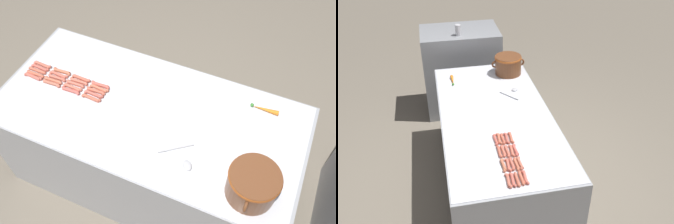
% 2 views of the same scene
% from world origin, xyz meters
% --- Properties ---
extents(ground_plane, '(20.00, 20.00, 0.00)m').
position_xyz_m(ground_plane, '(0.00, 0.00, 0.00)').
color(ground_plane, '#756B5B').
extents(griddle_counter, '(0.95, 1.99, 0.83)m').
position_xyz_m(griddle_counter, '(0.00, 0.00, 0.41)').
color(griddle_counter, '#9EA0A5').
rests_on(griddle_counter, ground_plane).
extents(back_cabinet, '(0.92, 0.62, 1.03)m').
position_xyz_m(back_cabinet, '(-0.14, 1.57, 0.52)').
color(back_cabinet, gray).
rests_on(back_cabinet, ground_plane).
extents(hot_dog_0, '(0.03, 0.14, 0.02)m').
position_xyz_m(hot_dog_0, '(-0.07, -0.85, 0.84)').
color(hot_dog_0, '#CB6550').
rests_on(hot_dog_0, griddle_counter).
extents(hot_dog_1, '(0.03, 0.14, 0.02)m').
position_xyz_m(hot_dog_1, '(-0.07, -0.69, 0.84)').
color(hot_dog_1, '#C46849').
rests_on(hot_dog_1, griddle_counter).
extents(hot_dog_2, '(0.03, 0.14, 0.02)m').
position_xyz_m(hot_dog_2, '(-0.07, -0.54, 0.84)').
color(hot_dog_2, '#CB604A').
rests_on(hot_dog_2, griddle_counter).
extents(hot_dog_3, '(0.03, 0.14, 0.02)m').
position_xyz_m(hot_dog_3, '(-0.07, -0.39, 0.84)').
color(hot_dog_3, '#CD5B4D').
rests_on(hot_dog_3, griddle_counter).
extents(hot_dog_4, '(0.03, 0.14, 0.02)m').
position_xyz_m(hot_dog_4, '(-0.04, -0.85, 0.84)').
color(hot_dog_4, '#C85F50').
rests_on(hot_dog_4, griddle_counter).
extents(hot_dog_5, '(0.03, 0.14, 0.02)m').
position_xyz_m(hot_dog_5, '(-0.04, -0.70, 0.84)').
color(hot_dog_5, '#CD6250').
rests_on(hot_dog_5, griddle_counter).
extents(hot_dog_6, '(0.03, 0.14, 0.02)m').
position_xyz_m(hot_dog_6, '(-0.04, -0.53, 0.84)').
color(hot_dog_6, '#CC6550').
rests_on(hot_dog_6, griddle_counter).
extents(hot_dog_7, '(0.03, 0.14, 0.02)m').
position_xyz_m(hot_dog_7, '(-0.04, -0.38, 0.84)').
color(hot_dog_7, '#CA684D').
rests_on(hot_dog_7, griddle_counter).
extents(hot_dog_8, '(0.02, 0.14, 0.02)m').
position_xyz_m(hot_dog_8, '(-0.01, -0.85, 0.84)').
color(hot_dog_8, '#C8634B').
rests_on(hot_dog_8, griddle_counter).
extents(hot_dog_9, '(0.03, 0.14, 0.02)m').
position_xyz_m(hot_dog_9, '(-0.01, -0.69, 0.84)').
color(hot_dog_9, '#C56250').
rests_on(hot_dog_9, griddle_counter).
extents(hot_dog_10, '(0.03, 0.14, 0.02)m').
position_xyz_m(hot_dog_10, '(-0.01, -0.54, 0.84)').
color(hot_dog_10, '#C86451').
rests_on(hot_dog_10, griddle_counter).
extents(hot_dog_11, '(0.03, 0.14, 0.02)m').
position_xyz_m(hot_dog_11, '(-0.01, -0.39, 0.84)').
color(hot_dog_11, '#C55E48').
rests_on(hot_dog_11, griddle_counter).
extents(hot_dog_12, '(0.03, 0.14, 0.02)m').
position_xyz_m(hot_dog_12, '(0.02, -0.85, 0.84)').
color(hot_dog_12, '#C26149').
rests_on(hot_dog_12, griddle_counter).
extents(hot_dog_13, '(0.03, 0.14, 0.02)m').
position_xyz_m(hot_dog_13, '(0.02, -0.70, 0.84)').
color(hot_dog_13, '#CB674C').
rests_on(hot_dog_13, griddle_counter).
extents(hot_dog_14, '(0.03, 0.14, 0.02)m').
position_xyz_m(hot_dog_14, '(0.02, -0.54, 0.84)').
color(hot_dog_14, '#CC6751').
rests_on(hot_dog_14, griddle_counter).
extents(hot_dog_15, '(0.03, 0.14, 0.02)m').
position_xyz_m(hot_dog_15, '(0.02, -0.38, 0.84)').
color(hot_dog_15, '#C35C4D').
rests_on(hot_dog_15, griddle_counter).
extents(hot_dog_16, '(0.03, 0.14, 0.02)m').
position_xyz_m(hot_dog_16, '(0.05, -0.84, 0.84)').
color(hot_dog_16, '#CB6050').
rests_on(hot_dog_16, griddle_counter).
extents(hot_dog_17, '(0.03, 0.14, 0.02)m').
position_xyz_m(hot_dog_17, '(0.05, -0.69, 0.84)').
color(hot_dog_17, '#C1654F').
rests_on(hot_dog_17, griddle_counter).
extents(hot_dog_18, '(0.03, 0.14, 0.02)m').
position_xyz_m(hot_dog_18, '(0.05, -0.54, 0.84)').
color(hot_dog_18, '#CD5A4F').
rests_on(hot_dog_18, griddle_counter).
extents(hot_dog_19, '(0.03, 0.14, 0.02)m').
position_xyz_m(hot_dog_19, '(0.05, -0.38, 0.84)').
color(hot_dog_19, '#C35E47').
rests_on(hot_dog_19, griddle_counter).
extents(bean_pot, '(0.34, 0.28, 0.19)m').
position_xyz_m(bean_pot, '(0.27, 0.74, 0.94)').
color(bean_pot, brown).
rests_on(bean_pot, griddle_counter).
extents(serving_spoon, '(0.19, 0.24, 0.02)m').
position_xyz_m(serving_spoon, '(0.23, 0.34, 0.84)').
color(serving_spoon, '#B7B7BC').
rests_on(serving_spoon, griddle_counter).
extents(carrot, '(0.04, 0.18, 0.03)m').
position_xyz_m(carrot, '(-0.31, 0.67, 0.85)').
color(carrot, orange).
rests_on(carrot, griddle_counter).
extents(soda_can, '(0.07, 0.07, 0.12)m').
position_xyz_m(soda_can, '(-0.16, 1.40, 1.10)').
color(soda_can, '#BCBCC1').
rests_on(soda_can, back_cabinet).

